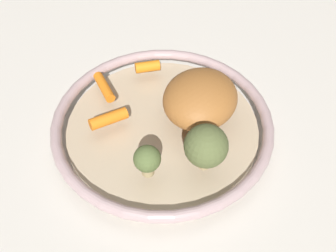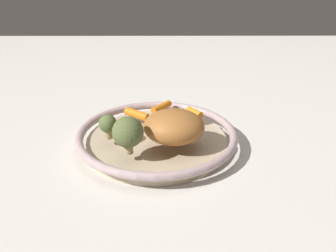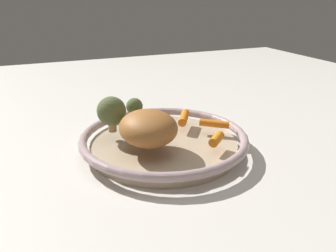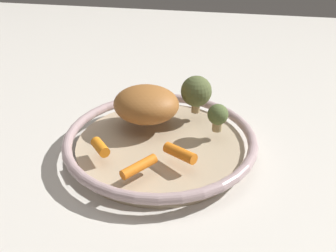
# 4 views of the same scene
# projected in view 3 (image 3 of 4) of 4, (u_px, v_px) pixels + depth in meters

# --- Properties ---
(ground_plane) EXTENTS (2.15, 2.15, 0.00)m
(ground_plane) POSITION_uv_depth(u_px,v_px,m) (164.00, 151.00, 0.73)
(ground_plane) COLOR beige
(serving_bowl) EXTENTS (0.35, 0.35, 0.04)m
(serving_bowl) POSITION_uv_depth(u_px,v_px,m) (164.00, 142.00, 0.72)
(serving_bowl) COLOR tan
(serving_bowl) RESTS_ON ground_plane
(roast_chicken_piece) EXTENTS (0.11, 0.13, 0.06)m
(roast_chicken_piece) POSITION_uv_depth(u_px,v_px,m) (148.00, 128.00, 0.65)
(roast_chicken_piece) COLOR #9B5F2C
(roast_chicken_piece) RESTS_ON serving_bowl
(baby_carrot_near_rim) EXTENTS (0.04, 0.04, 0.02)m
(baby_carrot_near_rim) POSITION_uv_depth(u_px,v_px,m) (217.00, 139.00, 0.66)
(baby_carrot_near_rim) COLOR orange
(baby_carrot_near_rim) RESTS_ON serving_bowl
(baby_carrot_back) EXTENTS (0.05, 0.06, 0.02)m
(baby_carrot_back) POSITION_uv_depth(u_px,v_px,m) (184.00, 118.00, 0.77)
(baby_carrot_back) COLOR orange
(baby_carrot_back) RESTS_ON serving_bowl
(baby_carrot_right) EXTENTS (0.06, 0.05, 0.02)m
(baby_carrot_right) POSITION_uv_depth(u_px,v_px,m) (214.00, 124.00, 0.74)
(baby_carrot_right) COLOR orange
(baby_carrot_right) RESTS_ON serving_bowl
(broccoli_floret_large) EXTENTS (0.06, 0.06, 0.07)m
(broccoli_floret_large) POSITION_uv_depth(u_px,v_px,m) (112.00, 111.00, 0.71)
(broccoli_floret_large) COLOR tan
(broccoli_floret_large) RESTS_ON serving_bowl
(broccoli_floret_small) EXTENTS (0.04, 0.04, 0.05)m
(broccoli_floret_small) POSITION_uv_depth(u_px,v_px,m) (134.00, 107.00, 0.77)
(broccoli_floret_small) COLOR tan
(broccoli_floret_small) RESTS_ON serving_bowl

